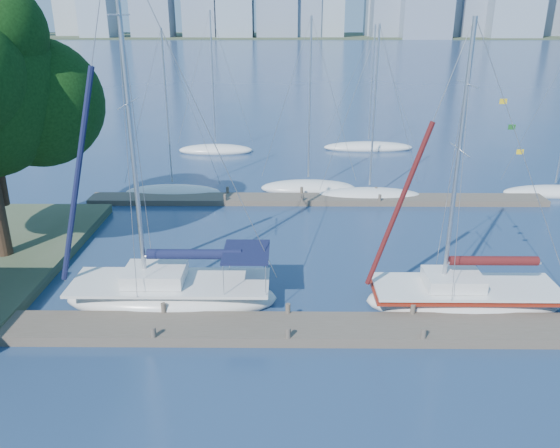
{
  "coord_description": "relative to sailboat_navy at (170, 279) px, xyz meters",
  "views": [
    {
      "loc": [
        -0.15,
        -18.27,
        11.58
      ],
      "look_at": [
        -0.35,
        4.0,
        3.03
      ],
      "focal_mm": 35.0,
      "sensor_mm": 36.0,
      "label": 1
    }
  ],
  "objects": [
    {
      "name": "far_shore",
      "position": [
        4.97,
        317.66,
        -1.16
      ],
      "size": [
        800.0,
        100.0,
        1.5
      ],
      "primitive_type": "cube",
      "color": "#38472D",
      "rests_on": "ground"
    },
    {
      "name": "bg_boat_2",
      "position": [
        6.49,
        16.13,
        -0.9
      ],
      "size": [
        6.91,
        3.3,
        11.91
      ],
      "rotation": [
        0.0,
        0.0,
        -0.17
      ],
      "color": "silver",
      "rests_on": "ground"
    },
    {
      "name": "bg_boat_0",
      "position": [
        -2.84,
        15.08,
        -0.92
      ],
      "size": [
        6.59,
        2.18,
        11.17
      ],
      "rotation": [
        0.0,
        0.0,
        -0.02
      ],
      "color": "silver",
      "rests_on": "ground"
    },
    {
      "name": "sailboat_maroon",
      "position": [
        12.44,
        -0.15,
        -0.23
      ],
      "size": [
        8.34,
        2.72,
        12.14
      ],
      "rotation": [
        0.0,
        0.0,
        -0.0
      ],
      "color": "silver",
      "rests_on": "ground"
    },
    {
      "name": "bg_boat_5",
      "position": [
        23.37,
        15.35,
        -0.93
      ],
      "size": [
        7.24,
        3.93,
        11.74
      ],
      "rotation": [
        0.0,
        0.0,
        -0.31
      ],
      "color": "silver",
      "rests_on": "ground"
    },
    {
      "name": "ground",
      "position": [
        4.97,
        -2.34,
        -1.16
      ],
      "size": [
        700.0,
        700.0,
        0.0
      ],
      "primitive_type": "plane",
      "color": "#172A4A",
      "rests_on": "ground"
    },
    {
      "name": "far_dock",
      "position": [
        6.97,
        13.66,
        -0.98
      ],
      "size": [
        30.0,
        1.8,
        0.36
      ],
      "primitive_type": "cube",
      "color": "brown",
      "rests_on": "ground"
    },
    {
      "name": "near_dock",
      "position": [
        4.97,
        -2.34,
        -0.96
      ],
      "size": [
        26.0,
        2.0,
        0.4
      ],
      "primitive_type": "cube",
      "color": "brown",
      "rests_on": "ground"
    },
    {
      "name": "bg_boat_3",
      "position": [
        10.52,
        14.39,
        -0.92
      ],
      "size": [
        7.43,
        4.04,
        11.45
      ],
      "rotation": [
        0.0,
        0.0,
        0.28
      ],
      "color": "silver",
      "rests_on": "ground"
    },
    {
      "name": "bg_boat_7",
      "position": [
        12.52,
        28.83,
        -0.93
      ],
      "size": [
        8.45,
        4.03,
        11.18
      ],
      "rotation": [
        0.0,
        0.0,
        -0.24
      ],
      "color": "silver",
      "rests_on": "ground"
    },
    {
      "name": "sailboat_navy",
      "position": [
        0.0,
        0.0,
        0.0
      ],
      "size": [
        9.04,
        2.95,
        15.2
      ],
      "rotation": [
        0.0,
        0.0,
        -0.0
      ],
      "color": "silver",
      "rests_on": "ground"
    },
    {
      "name": "bg_boat_6",
      "position": [
        -1.38,
        27.54,
        -0.9
      ],
      "size": [
        6.82,
        2.78,
        12.33
      ],
      "rotation": [
        0.0,
        0.0,
        0.09
      ],
      "color": "silver",
      "rests_on": "ground"
    }
  ]
}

